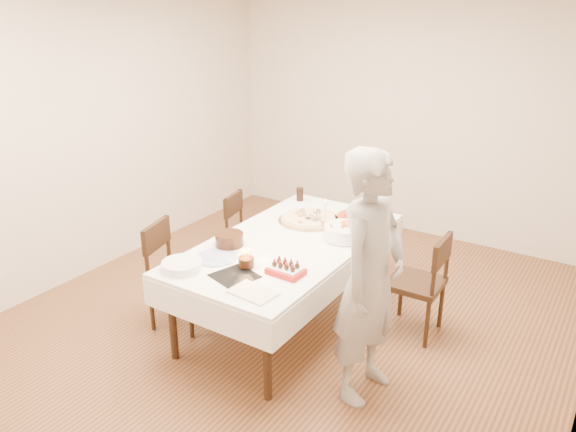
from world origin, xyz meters
The scene contains 22 objects.
floor centered at (0.00, 0.00, 0.00)m, with size 5.00×5.00×0.00m, color #502F1B.
wall_back centered at (0.00, 2.50, 1.35)m, with size 4.50×0.04×2.70m, color beige.
wall_left centered at (-2.25, 0.00, 1.35)m, with size 0.04×5.00×2.70m, color beige.
dining_table centered at (-0.03, -0.02, 0.38)m, with size 1.14×2.14×0.75m, color silver.
chair_right_savory centered at (0.94, 0.41, 0.45)m, with size 0.46×0.46×0.90m, color #311D10, non-canonical shape.
chair_left_savory centered at (-0.84, 0.54, 0.41)m, with size 0.42×0.42×0.83m, color #311D10, non-canonical shape.
chair_left_dessert centered at (-0.77, -0.54, 0.46)m, with size 0.47×0.47×0.91m, color #311D10, non-canonical shape.
person centered at (0.93, -0.49, 0.89)m, with size 0.65×0.43×1.78m, color #9D9894.
pizza_white centered at (-0.11, 0.46, 0.77)m, with size 0.56×0.56×0.04m, color beige.
pizza_pepperoni centered at (0.27, 0.72, 0.77)m, with size 0.50×0.50×0.04m, color red.
red_placemat centered at (0.30, 0.54, 0.75)m, with size 0.24×0.24×0.01m, color #B21E1E.
pasta_bowl centered at (0.34, 0.27, 0.81)m, with size 0.34×0.34×0.11m, color white.
taper_candle centered at (0.10, 0.36, 0.89)m, with size 0.06×0.06×0.29m, color white.
shaker_pair centered at (-0.01, 0.40, 0.81)m, with size 0.10×0.10×0.12m, color white, non-canonical shape.
cola_glass centered at (-0.47, 0.88, 0.82)m, with size 0.07×0.07×0.13m, color black.
layer_cake centered at (-0.37, -0.36, 0.81)m, with size 0.29×0.29×0.12m, color black.
cake_board centered at (-0.01, -0.75, 0.75)m, with size 0.29×0.29×0.01m, color black.
birthday_cake centered at (-0.03, -0.59, 0.83)m, with size 0.12×0.12×0.13m, color #3A1E0F.
strawberry_box centered at (0.28, -0.52, 0.78)m, with size 0.26×0.17×0.07m, color #A71913, non-canonical shape.
box_lid centered at (0.25, -0.88, 0.75)m, with size 0.32×0.21×0.03m, color beige.
plate_stack centered at (-0.41, -0.87, 0.78)m, with size 0.30×0.30×0.06m, color white.
china_plate centered at (-0.32, -0.59, 0.76)m, with size 0.33×0.33×0.01m, color white.
Camera 1 is at (2.27, -3.58, 2.63)m, focal length 35.00 mm.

